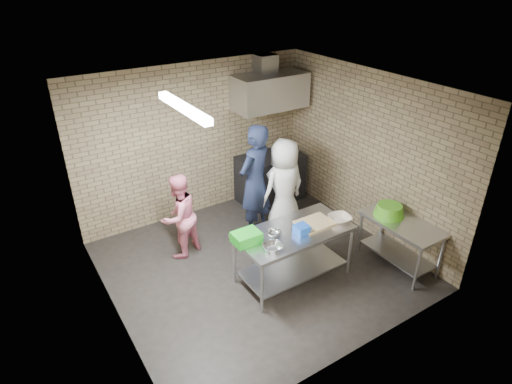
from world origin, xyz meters
The scene contains 24 objects.
floor centered at (0.00, 0.00, 0.00)m, with size 4.20×4.20×0.00m, color black.
ceiling centered at (0.00, 0.00, 2.70)m, with size 4.20×4.20×0.00m, color black.
back_wall centered at (0.00, 2.00, 1.35)m, with size 4.20×0.06×2.70m, color #9A8760.
front_wall centered at (0.00, -2.00, 1.35)m, with size 4.20×0.06×2.70m, color #9A8760.
left_wall centered at (-2.10, 0.00, 1.35)m, with size 0.06×4.00×2.70m, color #9A8760.
right_wall centered at (2.10, 0.00, 1.35)m, with size 0.06×4.00×2.70m, color #9A8760.
prep_table centered at (0.27, -0.50, 0.41)m, with size 1.63×0.81×0.81m, color silver.
side_counter centered at (1.80, -1.10, 0.38)m, with size 0.60×1.20×0.75m, color silver.
stove centered at (1.35, 1.65, 0.45)m, with size 1.20×0.70×0.90m, color black.
range_hood centered at (1.35, 1.70, 2.10)m, with size 1.30×0.60×0.60m, color silver.
hood_duct centered at (1.35, 1.85, 2.55)m, with size 0.35×0.30×0.30m, color #A5A8AD.
wall_shelf centered at (1.65, 1.89, 1.92)m, with size 0.80×0.20×0.04m, color #3F2B19.
fluorescent_fixture centered at (-1.00, 0.00, 2.64)m, with size 0.10×1.25×0.08m, color white.
green_crate centered at (-0.43, -0.38, 0.89)m, with size 0.36×0.27×0.14m, color #1D9E1E.
blue_tub centered at (0.32, -0.60, 0.87)m, with size 0.18×0.18×0.12m, color blue.
cutting_board centered at (0.62, -0.52, 0.83)m, with size 0.50×0.38×0.03m, color #D8BA7C.
mixing_bowl_a centered at (-0.23, -0.70, 0.84)m, with size 0.25×0.25×0.06m, color silver.
mixing_bowl_b centered at (-0.03, -0.45, 0.84)m, with size 0.19×0.19×0.06m, color #A8ABAF.
ceramic_bowl centered at (0.97, -0.65, 0.85)m, with size 0.31×0.31×0.08m, color beige.
green_basin centered at (1.78, -0.85, 0.83)m, with size 0.46×0.46×0.17m, color #59C626, non-canonical shape.
bottle_red centered at (1.40, 1.89, 2.03)m, with size 0.07×0.07×0.18m, color #B22619.
man_navy centered at (0.46, 0.80, 0.96)m, with size 0.70×0.46×1.92m, color #151935.
woman_pink centered at (-0.83, 0.91, 0.68)m, with size 0.66×0.52×1.36m, color pink.
woman_white centered at (0.90, 0.59, 0.83)m, with size 0.81×0.53×1.66m, color white.
Camera 1 is at (-2.88, -4.46, 4.10)m, focal length 30.44 mm.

